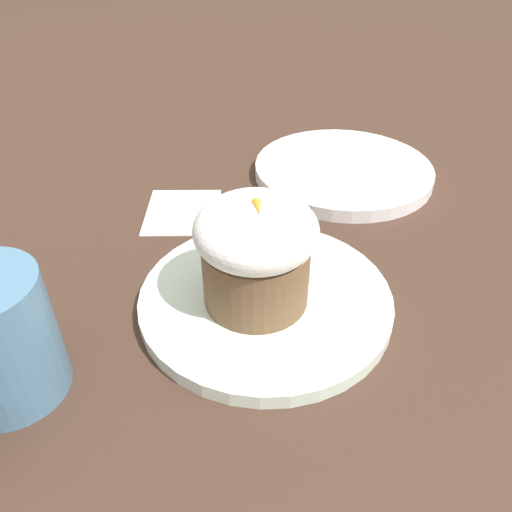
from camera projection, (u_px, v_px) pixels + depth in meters
name	position (u px, v px, depth m)	size (l,w,h in m)	color
ground_plane	(265.00, 305.00, 0.49)	(4.00, 4.00, 0.00)	#3D281E
dessert_plate	(265.00, 299.00, 0.48)	(0.24, 0.24, 0.01)	silver
carrot_cake	(256.00, 250.00, 0.44)	(0.11, 0.11, 0.11)	brown
spoon	(280.00, 296.00, 0.47)	(0.09, 0.12, 0.01)	#B7B7BC
side_plate	(343.00, 170.00, 0.70)	(0.24, 0.24, 0.02)	white
paper_napkin	(183.00, 211.00, 0.62)	(0.12, 0.10, 0.00)	white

